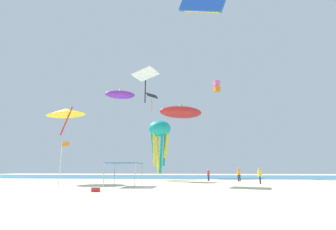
{
  "coord_description": "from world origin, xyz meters",
  "views": [
    {
      "loc": [
        2.24,
        -21.8,
        1.73
      ],
      "look_at": [
        -1.25,
        14.84,
        9.7
      ],
      "focal_mm": 26.23,
      "sensor_mm": 36.0,
      "label": 1
    }
  ],
  "objects_px": {
    "person_central": "(239,173)",
    "kite_diamond_white": "(146,76)",
    "kite_parafoil_blue": "(201,5)",
    "kite_inflatable_purple": "(120,94)",
    "canopy_tent": "(124,164)",
    "kite_diamond_black": "(152,96)",
    "banner_flag": "(61,161)",
    "cooler_box": "(96,189)",
    "person_near_tent": "(208,174)",
    "kite_octopus_teal": "(160,131)",
    "person_leftmost": "(260,174)",
    "kite_box_pink": "(217,86)",
    "kite_delta_yellow": "(66,112)",
    "kite_inflatable_red": "(181,112)"
  },
  "relations": [
    {
      "from": "person_central",
      "to": "kite_diamond_white",
      "type": "xyz_separation_m",
      "value": [
        -12.03,
        -4.57,
        12.49
      ]
    },
    {
      "from": "person_central",
      "to": "kite_parafoil_blue",
      "type": "relative_size",
      "value": 0.3
    },
    {
      "from": "kite_parafoil_blue",
      "to": "kite_diamond_white",
      "type": "xyz_separation_m",
      "value": [
        -7.49,
        1.14,
        -9.09
      ]
    },
    {
      "from": "kite_inflatable_purple",
      "to": "canopy_tent",
      "type": "bearing_deg",
      "value": -88.14
    },
    {
      "from": "kite_diamond_black",
      "to": "kite_inflatable_purple",
      "type": "bearing_deg",
      "value": 129.85
    },
    {
      "from": "banner_flag",
      "to": "cooler_box",
      "type": "xyz_separation_m",
      "value": [
        3.19,
        -0.57,
        -2.11
      ]
    },
    {
      "from": "person_near_tent",
      "to": "kite_octopus_teal",
      "type": "bearing_deg",
      "value": 117.04
    },
    {
      "from": "canopy_tent",
      "to": "person_leftmost",
      "type": "height_order",
      "value": "canopy_tent"
    },
    {
      "from": "kite_box_pink",
      "to": "kite_inflatable_purple",
      "type": "bearing_deg",
      "value": -101.16
    },
    {
      "from": "person_leftmost",
      "to": "kite_parafoil_blue",
      "type": "relative_size",
      "value": 0.29
    },
    {
      "from": "kite_delta_yellow",
      "to": "canopy_tent",
      "type": "bearing_deg",
      "value": -150.42
    },
    {
      "from": "cooler_box",
      "to": "kite_octopus_teal",
      "type": "relative_size",
      "value": 0.08
    },
    {
      "from": "person_central",
      "to": "kite_inflatable_red",
      "type": "distance_m",
      "value": 19.27
    },
    {
      "from": "canopy_tent",
      "to": "cooler_box",
      "type": "bearing_deg",
      "value": -95.48
    },
    {
      "from": "kite_diamond_black",
      "to": "kite_inflatable_red",
      "type": "height_order",
      "value": "kite_diamond_black"
    },
    {
      "from": "kite_octopus_teal",
      "to": "person_central",
      "type": "bearing_deg",
      "value": -172.75
    },
    {
      "from": "person_central",
      "to": "kite_box_pink",
      "type": "height_order",
      "value": "kite_box_pink"
    },
    {
      "from": "kite_box_pink",
      "to": "kite_octopus_teal",
      "type": "xyz_separation_m",
      "value": [
        -9.83,
        -13.05,
        -10.98
      ]
    },
    {
      "from": "banner_flag",
      "to": "kite_parafoil_blue",
      "type": "xyz_separation_m",
      "value": [
        12.03,
        9.73,
        20.35
      ]
    },
    {
      "from": "kite_inflatable_red",
      "to": "kite_box_pink",
      "type": "bearing_deg",
      "value": -14.12
    },
    {
      "from": "canopy_tent",
      "to": "kite_diamond_black",
      "type": "relative_size",
      "value": 0.9
    },
    {
      "from": "person_leftmost",
      "to": "person_central",
      "type": "distance_m",
      "value": 5.18
    },
    {
      "from": "cooler_box",
      "to": "kite_inflatable_red",
      "type": "xyz_separation_m",
      "value": [
        5.2,
        29.06,
        12.46
      ]
    },
    {
      "from": "banner_flag",
      "to": "kite_delta_yellow",
      "type": "xyz_separation_m",
      "value": [
        -5.48,
        10.15,
        6.46
      ]
    },
    {
      "from": "kite_inflatable_purple",
      "to": "kite_parafoil_blue",
      "type": "bearing_deg",
      "value": -63.41
    },
    {
      "from": "kite_delta_yellow",
      "to": "kite_parafoil_blue",
      "type": "relative_size",
      "value": 1.07
    },
    {
      "from": "banner_flag",
      "to": "kite_diamond_black",
      "type": "height_order",
      "value": "kite_diamond_black"
    },
    {
      "from": "person_near_tent",
      "to": "kite_diamond_black",
      "type": "xyz_separation_m",
      "value": [
        -10.37,
        14.48,
        15.64
      ]
    },
    {
      "from": "person_central",
      "to": "person_near_tent",
      "type": "bearing_deg",
      "value": -46.93
    },
    {
      "from": "person_leftmost",
      "to": "kite_diamond_white",
      "type": "distance_m",
      "value": 18.37
    },
    {
      "from": "canopy_tent",
      "to": "cooler_box",
      "type": "height_order",
      "value": "canopy_tent"
    },
    {
      "from": "banner_flag",
      "to": "kite_delta_yellow",
      "type": "distance_m",
      "value": 13.22
    },
    {
      "from": "person_central",
      "to": "cooler_box",
      "type": "distance_m",
      "value": 20.89
    },
    {
      "from": "kite_box_pink",
      "to": "kite_octopus_teal",
      "type": "relative_size",
      "value": 0.31
    },
    {
      "from": "kite_diamond_black",
      "to": "kite_octopus_teal",
      "type": "distance_m",
      "value": 17.92
    },
    {
      "from": "kite_parafoil_blue",
      "to": "kite_diamond_black",
      "type": "bearing_deg",
      "value": 136.85
    },
    {
      "from": "kite_inflatable_purple",
      "to": "kite_octopus_teal",
      "type": "height_order",
      "value": "kite_inflatable_purple"
    },
    {
      "from": "person_near_tent",
      "to": "kite_diamond_white",
      "type": "relative_size",
      "value": 0.37
    },
    {
      "from": "person_central",
      "to": "kite_diamond_black",
      "type": "height_order",
      "value": "kite_diamond_black"
    },
    {
      "from": "banner_flag",
      "to": "person_near_tent",
      "type": "bearing_deg",
      "value": 51.74
    },
    {
      "from": "kite_diamond_black",
      "to": "kite_box_pink",
      "type": "height_order",
      "value": "kite_box_pink"
    },
    {
      "from": "person_central",
      "to": "kite_inflatable_purple",
      "type": "bearing_deg",
      "value": -67.21
    },
    {
      "from": "person_central",
      "to": "kite_inflatable_red",
      "type": "xyz_separation_m",
      "value": [
        -8.19,
        13.05,
        11.57
      ]
    },
    {
      "from": "person_near_tent",
      "to": "kite_box_pink",
      "type": "bearing_deg",
      "value": 12.19
    },
    {
      "from": "kite_inflatable_purple",
      "to": "kite_octopus_teal",
      "type": "distance_m",
      "value": 16.28
    },
    {
      "from": "kite_inflatable_red",
      "to": "kite_diamond_white",
      "type": "bearing_deg",
      "value": -119.14
    },
    {
      "from": "canopy_tent",
      "to": "person_near_tent",
      "type": "height_order",
      "value": "canopy_tent"
    },
    {
      "from": "kite_inflatable_purple",
      "to": "kite_box_pink",
      "type": "height_order",
      "value": "kite_box_pink"
    },
    {
      "from": "person_near_tent",
      "to": "banner_flag",
      "type": "height_order",
      "value": "banner_flag"
    },
    {
      "from": "kite_box_pink",
      "to": "kite_diamond_white",
      "type": "distance_m",
      "value": 21.56
    }
  ]
}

